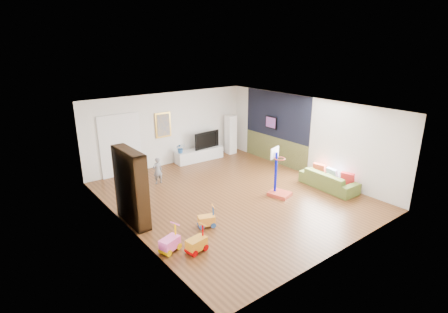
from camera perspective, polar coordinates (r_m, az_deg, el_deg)
floor at (r=10.64m, az=1.33°, el=-6.43°), size 6.50×7.50×0.00m
ceiling at (r=9.82m, az=1.44°, el=8.04°), size 6.50×7.50×0.00m
wall_back at (r=13.16m, az=-8.99°, el=4.44°), size 6.50×0.00×2.70m
wall_front at (r=7.80m, az=19.13°, el=-6.16°), size 6.50×0.00×2.70m
wall_left at (r=8.59m, az=-15.73°, el=-3.55°), size 0.00×7.50×2.70m
wall_right at (r=12.38m, az=13.17°, el=3.31°), size 0.00×7.50×2.70m
navy_accent at (r=13.15m, az=8.56°, el=6.69°), size 0.01×3.20×1.70m
olive_wainscot at (r=13.48m, az=8.30°, el=1.06°), size 0.01×3.20×1.00m
doorway at (r=12.43m, az=-16.49°, el=1.66°), size 1.45×0.06×2.10m
painting_back at (r=12.96m, az=-9.92°, el=5.10°), size 0.62×0.06×0.92m
artwork_right at (r=13.31m, az=7.69°, el=5.54°), size 0.04×0.56×0.46m
media_console at (r=13.71m, az=-4.05°, el=0.31°), size 1.98×0.58×0.46m
tall_cabinet at (r=14.42m, az=1.09°, el=3.60°), size 0.38×0.38×1.59m
bookshelf at (r=9.07m, az=-14.93°, el=-4.86°), size 0.36×1.34×1.95m
sofa at (r=11.55m, az=16.71°, el=-3.70°), size 0.82×1.91×0.55m
basketball_hoop at (r=10.48m, az=9.26°, el=-2.61°), size 0.66×0.74×1.50m
ride_on_yellow at (r=7.90m, az=-4.54°, el=-13.36°), size 0.49×0.35×0.61m
ride_on_orange at (r=8.86m, az=-2.90°, el=-9.81°), size 0.48×0.39×0.56m
ride_on_pink at (r=7.99m, az=-8.88°, el=-13.18°), size 0.52×0.41×0.61m
child at (r=11.57m, az=-10.79°, el=-2.29°), size 0.33×0.22×0.89m
tv at (r=13.74m, az=-3.10°, el=2.81°), size 1.16×0.24×0.66m
vase_plant at (r=13.17m, az=-7.11°, el=1.37°), size 0.41×0.38×0.38m
pillow_left at (r=11.40m, az=19.50°, el=-3.43°), size 0.21×0.42×0.40m
pillow_center at (r=11.63m, az=17.24°, el=-2.77°), size 0.16×0.40×0.39m
pillow_right at (r=11.96m, az=15.29°, el=-2.00°), size 0.17×0.41×0.40m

